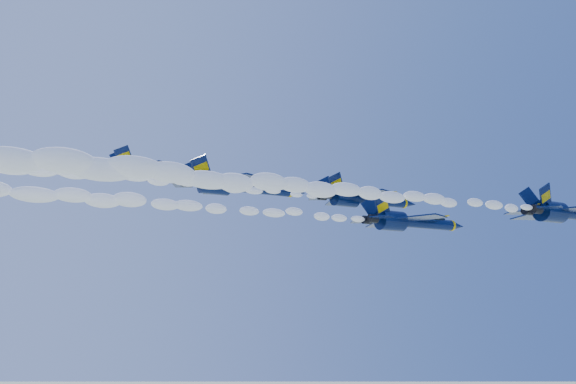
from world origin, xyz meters
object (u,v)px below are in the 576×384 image
jet_lead (568,213)px  jet_fifth (160,173)px  jet_second (411,222)px  jet_third (364,199)px  jet_fourth (240,186)px

jet_lead → jet_fifth: (-40.88, 34.05, 7.35)m
jet_second → jet_third: (-1.32, 7.10, 3.75)m
jet_second → jet_fourth: (-13.86, 18.16, 6.18)m
jet_third → jet_fifth: 29.19m
jet_lead → jet_second: size_ratio=1.11×
jet_fourth → jet_fifth: bearing=135.0°
jet_second → jet_fifth: size_ratio=0.90×
jet_third → jet_fifth: (-21.05, 19.58, 5.03)m
jet_lead → jet_third: jet_third is taller
jet_third → jet_second: bearing=-79.5°
jet_lead → jet_third: size_ratio=1.09×
jet_second → jet_third: size_ratio=0.99×
jet_fourth → jet_lead: bearing=-38.3°
jet_fourth → jet_third: bearing=-41.4°
jet_third → jet_fourth: (-12.54, 11.06, 2.44)m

